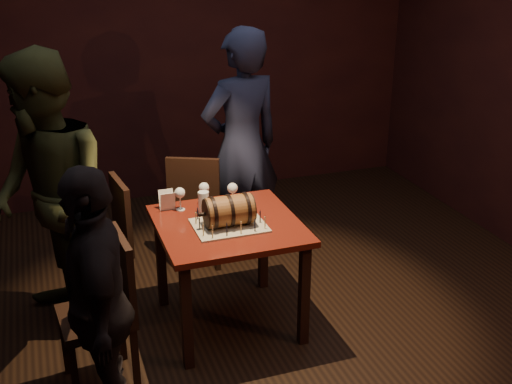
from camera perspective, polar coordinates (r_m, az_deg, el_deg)
room_shell at (r=3.85m, az=-0.77°, el=5.81°), size 5.04×5.04×2.80m
pub_table at (r=4.17m, az=-2.49°, el=-4.10°), size 0.90×0.90×0.75m
cake_board at (r=4.07m, az=-2.40°, el=-2.99°), size 0.45×0.35×0.01m
barrel_cake at (r=4.03m, az=-2.43°, el=-1.67°), size 0.36×0.21×0.21m
birthday_candles at (r=4.05m, az=-2.40°, el=-2.39°), size 0.40×0.30×0.09m
wine_glass_left at (r=4.29m, az=-6.78°, el=-0.16°), size 0.07×0.07×0.16m
wine_glass_mid at (r=4.36m, az=-4.65°, el=0.29°), size 0.07×0.07×0.16m
wine_glass_right at (r=4.34m, az=-2.10°, el=0.26°), size 0.07×0.07×0.16m
pint_of_ale at (r=4.24m, az=-4.68°, el=-0.97°), size 0.07×0.07×0.15m
menu_card at (r=4.32m, az=-7.91°, el=-0.77°), size 0.10×0.05×0.13m
chair_back at (r=5.00m, az=-5.30°, el=-1.04°), size 0.53×0.53×0.93m
chair_left_rear at (r=4.55m, az=-12.94°, el=-4.00°), size 0.45×0.45×0.93m
chair_left_front at (r=3.80m, az=-12.97°, el=-9.59°), size 0.43×0.43×0.93m
person_back at (r=4.98m, az=-1.30°, el=3.96°), size 0.76×0.58×1.86m
person_left_rear at (r=4.17m, az=-17.96°, el=-0.78°), size 0.90×1.05×1.87m
person_left_front at (r=3.37m, az=-13.91°, el=-9.63°), size 0.42×0.90×1.49m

